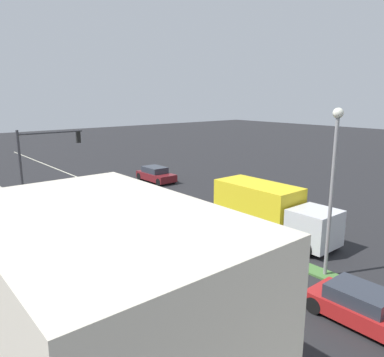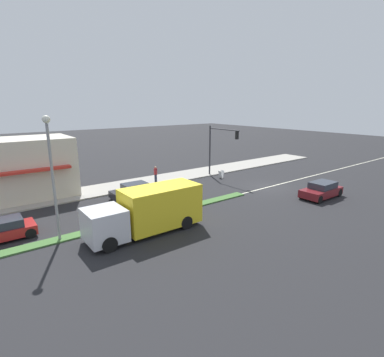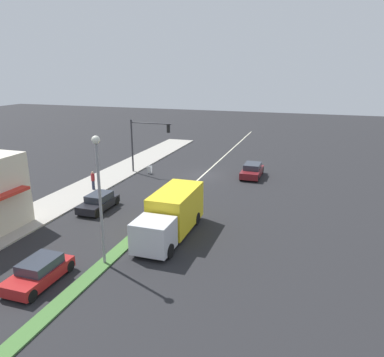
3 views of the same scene
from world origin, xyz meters
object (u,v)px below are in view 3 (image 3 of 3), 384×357
object	(u,v)px
delivery_truck	(171,214)
sedan_maroon	(252,171)
traffic_signal_main	(144,137)
pedestrian	(93,180)
street_lamp	(99,185)
hatchback_red	(39,272)
sedan_dark	(99,202)
warning_aframe_sign	(150,170)

from	to	relation	value
delivery_truck	sedan_maroon	bearing A→B (deg)	-100.08
traffic_signal_main	pedestrian	distance (m)	7.75
street_lamp	delivery_truck	xyz separation A→B (m)	(-2.20, -4.98, -3.31)
hatchback_red	sedan_maroon	distance (m)	24.60
pedestrian	sedan_maroon	distance (m)	16.00
sedan_dark	hatchback_red	xyz separation A→B (m)	(-2.80, 10.25, -0.01)
pedestrian	warning_aframe_sign	xyz separation A→B (m)	(-2.44, -7.01, -0.59)
delivery_truck	sedan_dark	world-z (taller)	delivery_truck
sedan_dark	sedan_maroon	world-z (taller)	sedan_maroon
warning_aframe_sign	delivery_truck	distance (m)	15.72
pedestrian	sedan_dark	world-z (taller)	pedestrian
delivery_truck	hatchback_red	size ratio (longest dim) A/B	1.96
pedestrian	hatchback_red	size ratio (longest dim) A/B	0.45
street_lamp	hatchback_red	bearing A→B (deg)	51.65
hatchback_red	warning_aframe_sign	bearing A→B (deg)	-80.81
pedestrian	sedan_maroon	world-z (taller)	pedestrian
sedan_maroon	sedan_dark	bearing A→B (deg)	53.00
traffic_signal_main	warning_aframe_sign	bearing A→B (deg)	-169.64
street_lamp	hatchback_red	world-z (taller)	street_lamp
delivery_truck	sedan_dark	distance (m)	7.66
street_lamp	warning_aframe_sign	world-z (taller)	street_lamp
pedestrian	sedan_dark	distance (m)	5.14
pedestrian	sedan_maroon	size ratio (longest dim) A/B	0.41
sedan_dark	pedestrian	bearing A→B (deg)	-52.87
street_lamp	sedan_maroon	bearing A→B (deg)	-103.55
traffic_signal_main	street_lamp	distance (m)	19.49
sedan_dark	street_lamp	bearing A→B (deg)	123.79
pedestrian	hatchback_red	bearing A→B (deg)	112.35
delivery_truck	hatchback_red	bearing A→B (deg)	60.46
sedan_dark	sedan_maroon	xyz separation A→B (m)	(-10.00, -13.27, 0.04)
warning_aframe_sign	sedan_maroon	world-z (taller)	sedan_maroon
street_lamp	warning_aframe_sign	size ratio (longest dim) A/B	8.80
pedestrian	delivery_truck	size ratio (longest dim) A/B	0.23
traffic_signal_main	sedan_maroon	bearing A→B (deg)	-168.51
traffic_signal_main	warning_aframe_sign	world-z (taller)	traffic_signal_main
warning_aframe_sign	delivery_truck	xyz separation A→B (m)	(-7.85, 13.58, 1.04)
traffic_signal_main	delivery_truck	size ratio (longest dim) A/B	0.75
sedan_dark	warning_aframe_sign	bearing A→B (deg)	-86.63
street_lamp	hatchback_red	xyz separation A→B (m)	(2.20, 2.78, -4.16)
hatchback_red	sedan_maroon	size ratio (longest dim) A/B	0.92
warning_aframe_sign	hatchback_red	world-z (taller)	hatchback_red
traffic_signal_main	street_lamp	size ratio (longest dim) A/B	0.76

